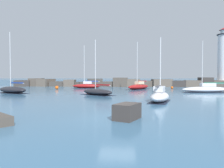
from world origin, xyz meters
name	(u,v)px	position (x,y,z in m)	size (l,w,h in m)	color
ground_plane	(117,118)	(0.00, 0.00, 0.00)	(600.00, 600.00, 0.00)	#3D6B8E
open_sea_beyond	(126,81)	(0.00, 106.79, 0.00)	(400.00, 116.00, 0.01)	#2D5B7F
breakwater_jetty	(125,83)	(-0.03, 46.61, 0.97)	(64.03, 7.33, 2.55)	#383330
foreground_rocks	(17,118)	(-5.98, -2.10, 0.34)	(12.48, 6.14, 1.06)	brown
sailboat_moored_0	(97,92)	(-3.90, 18.46, 0.50)	(6.12, 5.66, 8.50)	black
sailboat_moored_1	(87,86)	(-9.18, 37.40, 0.63)	(6.79, 2.30, 10.30)	maroon
sailboat_moored_2	(206,89)	(14.68, 25.23, 0.61)	(8.56, 2.90, 9.18)	white
sailboat_moored_4	(139,86)	(3.16, 33.40, 0.67)	(5.95, 7.09, 10.24)	maroon
sailboat_moored_5	(12,90)	(-18.84, 21.01, 0.61)	(6.88, 5.11, 10.41)	black
sailboat_moored_6	(160,96)	(4.31, 10.02, 0.66)	(3.45, 5.75, 7.28)	white
mooring_buoy_orange_near	(172,88)	(10.90, 35.95, 0.28)	(0.57, 0.57, 0.77)	#EA5914
mooring_buoy_far_side	(57,87)	(-14.89, 32.40, 0.39)	(0.78, 0.78, 0.98)	#EA5914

